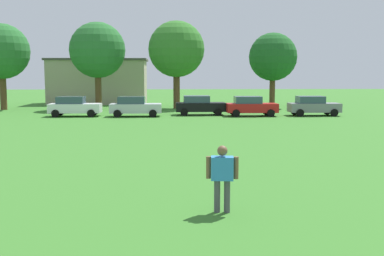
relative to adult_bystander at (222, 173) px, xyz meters
name	(u,v)px	position (x,y,z in m)	size (l,w,h in m)	color
ground_plane	(124,131)	(-4.22, 17.57, -1.04)	(160.00, 160.00, 0.00)	#387528
adult_bystander	(222,173)	(0.00, 0.00, 0.00)	(0.83, 0.38, 1.76)	#4C4C51
parked_car_white_0	(74,106)	(-9.39, 28.20, -0.19)	(4.30, 2.02, 1.68)	white
parked_car_silver_1	(135,106)	(-4.26, 27.85, -0.19)	(4.30, 2.02, 1.68)	silver
parked_car_black_2	(199,105)	(1.30, 29.03, -0.19)	(4.30, 2.02, 1.68)	black
parked_car_red_3	(251,106)	(5.59, 27.75, -0.19)	(4.30, 2.02, 1.68)	red
parked_car_gray_4	(313,106)	(11.02, 27.85, -0.19)	(4.30, 2.02, 1.68)	slate
tree_far_left	(1,52)	(-17.90, 35.89, 4.72)	(5.48, 5.48, 8.54)	brown
tree_left	(97,50)	(-8.59, 36.67, 4.90)	(5.65, 5.65, 8.81)	brown
tree_right	(176,49)	(-0.58, 36.95, 5.04)	(5.78, 5.78, 9.01)	brown
tree_far_right	(273,57)	(9.63, 37.75, 4.30)	(5.07, 5.07, 7.91)	brown
house_left	(99,81)	(-9.85, 45.55, 1.65)	(11.73, 6.46, 5.37)	tan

